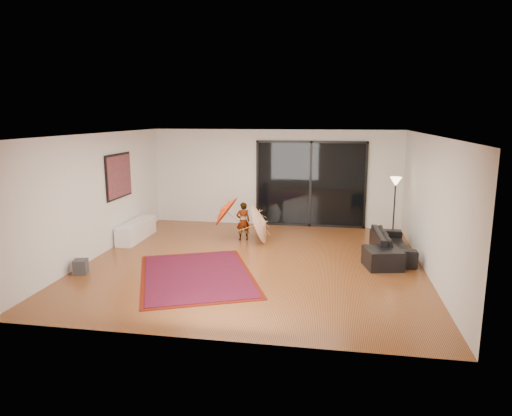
% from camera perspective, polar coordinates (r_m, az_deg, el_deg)
% --- Properties ---
extents(floor, '(7.00, 7.00, 0.00)m').
position_cam_1_polar(floor, '(9.81, -0.27, -6.78)').
color(floor, '#965229').
rests_on(floor, ground).
extents(ceiling, '(7.00, 7.00, 0.00)m').
position_cam_1_polar(ceiling, '(9.33, -0.29, 9.18)').
color(ceiling, white).
rests_on(ceiling, wall_back).
extents(wall_back, '(7.00, 0.00, 7.00)m').
position_cam_1_polar(wall_back, '(12.90, 2.40, 3.78)').
color(wall_back, silver).
rests_on(wall_back, floor).
extents(wall_front, '(7.00, 0.00, 7.00)m').
position_cam_1_polar(wall_front, '(6.15, -5.90, -4.85)').
color(wall_front, silver).
rests_on(wall_front, floor).
extents(wall_left, '(0.00, 7.00, 7.00)m').
position_cam_1_polar(wall_left, '(10.64, -19.19, 1.52)').
color(wall_left, silver).
rests_on(wall_left, floor).
extents(wall_right, '(0.00, 7.00, 7.00)m').
position_cam_1_polar(wall_right, '(9.53, 20.93, 0.30)').
color(wall_right, silver).
rests_on(wall_right, floor).
extents(sliding_door, '(3.06, 0.07, 2.40)m').
position_cam_1_polar(sliding_door, '(12.80, 6.83, 2.98)').
color(sliding_door, black).
rests_on(sliding_door, wall_back).
extents(painting, '(0.04, 1.28, 1.08)m').
position_cam_1_polar(painting, '(11.46, -16.75, 3.85)').
color(painting, black).
rests_on(painting, wall_left).
extents(media_console, '(0.43, 1.63, 0.45)m').
position_cam_1_polar(media_console, '(11.93, -14.72, -2.72)').
color(media_console, white).
rests_on(media_console, floor).
extents(speaker, '(0.31, 0.31, 0.29)m').
position_cam_1_polar(speaker, '(9.71, -21.07, -6.86)').
color(speaker, '#424244').
rests_on(speaker, floor).
extents(persian_rug, '(3.09, 3.55, 0.02)m').
position_cam_1_polar(persian_rug, '(9.09, -7.42, -8.33)').
color(persian_rug, '#551007').
rests_on(persian_rug, floor).
extents(sofa, '(0.84, 1.92, 0.55)m').
position_cam_1_polar(sofa, '(10.59, 16.62, -4.33)').
color(sofa, black).
rests_on(sofa, floor).
extents(ottoman, '(0.84, 0.84, 0.40)m').
position_cam_1_polar(ottoman, '(9.77, 15.56, -6.07)').
color(ottoman, black).
rests_on(ottoman, floor).
extents(floor_lamp, '(0.28, 0.28, 1.63)m').
position_cam_1_polar(floor_lamp, '(11.47, 17.00, 2.01)').
color(floor_lamp, black).
rests_on(floor_lamp, floor).
extents(child, '(0.41, 0.34, 0.97)m').
position_cam_1_polar(child, '(11.41, -1.62, -1.66)').
color(child, '#999999').
rests_on(child, floor).
extents(parasol_orange, '(0.66, 0.89, 0.90)m').
position_cam_1_polar(parasol_orange, '(11.42, -4.39, -0.38)').
color(parasol_orange, '#FE3A0D').
rests_on(parasol_orange, child).
extents(parasol_white, '(0.52, 0.98, 0.99)m').
position_cam_1_polar(parasol_white, '(11.16, 1.25, -1.84)').
color(parasol_white, silver).
rests_on(parasol_white, floor).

